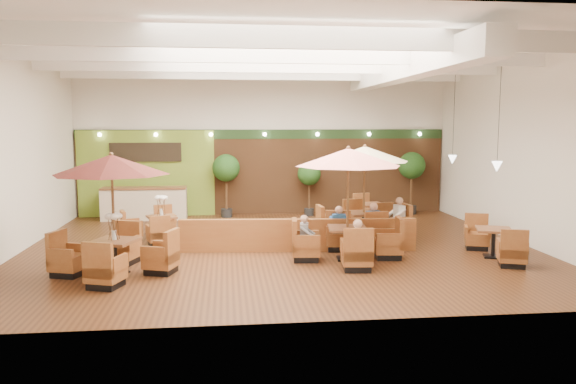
{
  "coord_description": "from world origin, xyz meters",
  "views": [
    {
      "loc": [
        -1.46,
        -15.36,
        3.45
      ],
      "look_at": [
        0.3,
        0.5,
        1.5
      ],
      "focal_mm": 35.0,
      "sensor_mm": 36.0,
      "label": 1
    }
  ],
  "objects": [
    {
      "name": "diner_2",
      "position": [
        0.52,
        -1.59,
        0.72
      ],
      "size": [
        0.32,
        0.37,
        0.71
      ],
      "rotation": [
        0.0,
        0.0,
        4.55
      ],
      "color": "gray",
      "rests_on": "ground"
    },
    {
      "name": "diner_3",
      "position": [
        2.62,
        -0.21,
        0.76
      ],
      "size": [
        0.42,
        0.36,
        0.8
      ],
      "rotation": [
        0.0,
        0.0,
        0.16
      ],
      "color": "#225394",
      "rests_on": "ground"
    },
    {
      "name": "diner_1",
      "position": [
        1.59,
        -0.53,
        0.74
      ],
      "size": [
        0.39,
        0.33,
        0.76
      ],
      "rotation": [
        0.0,
        0.0,
        3.0
      ],
      "color": "#225394",
      "rests_on": "ground"
    },
    {
      "name": "table_3",
      "position": [
        -3.63,
        1.54,
        0.44
      ],
      "size": [
        1.76,
        2.51,
        1.48
      ],
      "rotation": [
        0.0,
        0.0,
        0.33
      ],
      "color": "brown",
      "rests_on": "ground"
    },
    {
      "name": "diner_0",
      "position": [
        1.59,
        -2.66,
        0.75
      ],
      "size": [
        0.38,
        0.3,
        0.77
      ],
      "rotation": [
        0.0,
        0.0,
        0.02
      ],
      "color": "white",
      "rests_on": "ground"
    },
    {
      "name": "room",
      "position": [
        0.25,
        1.22,
        3.63
      ],
      "size": [
        14.04,
        14.0,
        5.52
      ],
      "color": "#381E0F",
      "rests_on": "ground"
    },
    {
      "name": "topiary_2",
      "position": [
        5.58,
        5.3,
        1.77
      ],
      "size": [
        1.02,
        1.02,
        2.38
      ],
      "color": "black",
      "rests_on": "ground"
    },
    {
      "name": "table_1",
      "position": [
        1.59,
        -1.59,
        1.95
      ],
      "size": [
        2.89,
        2.89,
        2.9
      ],
      "rotation": [
        0.0,
        0.0,
        -0.11
      ],
      "color": "brown",
      "rests_on": "ground"
    },
    {
      "name": "topiary_1",
      "position": [
        1.63,
        5.3,
        1.51
      ],
      "size": [
        0.87,
        0.87,
        2.03
      ],
      "color": "black",
      "rests_on": "ground"
    },
    {
      "name": "table_5",
      "position": [
        3.42,
        2.96,
        0.37
      ],
      "size": [
        1.06,
        2.72,
        0.97
      ],
      "rotation": [
        0.0,
        0.0,
        0.25
      ],
      "color": "brown",
      "rests_on": "ground"
    },
    {
      "name": "diner_4",
      "position": [
        3.66,
        0.84,
        0.76
      ],
      "size": [
        0.35,
        0.41,
        0.8
      ],
      "rotation": [
        0.0,
        0.0,
        1.72
      ],
      "color": "white",
      "rests_on": "ground"
    },
    {
      "name": "booth_divider",
      "position": [
        0.46,
        -0.53,
        0.44
      ],
      "size": [
        6.41,
        0.68,
        0.89
      ],
      "primitive_type": "cube",
      "rotation": [
        0.0,
        0.0,
        -0.08
      ],
      "color": "brown",
      "rests_on": "ground"
    },
    {
      "name": "service_counter",
      "position": [
        -4.4,
        5.1,
        0.58
      ],
      "size": [
        3.0,
        0.75,
        1.18
      ],
      "color": "beige",
      "rests_on": "ground"
    },
    {
      "name": "topiary_0",
      "position": [
        -1.46,
        5.3,
        1.74
      ],
      "size": [
        1.01,
        1.01,
        2.34
      ],
      "color": "black",
      "rests_on": "ground"
    },
    {
      "name": "table_2",
      "position": [
        2.62,
        0.84,
        1.92
      ],
      "size": [
        2.82,
        2.82,
        2.84
      ],
      "rotation": [
        0.0,
        0.0,
        0.09
      ],
      "color": "brown",
      "rests_on": "ground"
    },
    {
      "name": "table_0",
      "position": [
        -4.02,
        -2.43,
        1.89
      ],
      "size": [
        2.92,
        2.92,
        2.82
      ],
      "rotation": [
        0.0,
        0.0,
        -0.33
      ],
      "color": "brown",
      "rests_on": "ground"
    },
    {
      "name": "table_4",
      "position": [
        5.4,
        -1.78,
        0.37
      ],
      "size": [
        1.1,
        2.73,
        0.96
      ],
      "rotation": [
        0.0,
        0.0,
        -0.34
      ],
      "color": "brown",
      "rests_on": "ground"
    }
  ]
}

